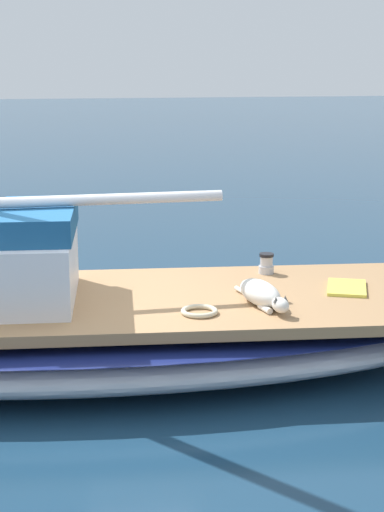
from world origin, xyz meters
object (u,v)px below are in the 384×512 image
sailboat_main (87,331)px  dog_white (262,294)px  deck_towel (347,288)px  deck_winch (266,264)px  coiled_rope (199,311)px

sailboat_main → dog_white: size_ratio=7.89×
dog_white → deck_towel: size_ratio=1.69×
dog_white → deck_towel: 1.02m
deck_winch → dog_white: bearing=160.8°
dog_white → coiled_rope: bearing=100.8°
deck_towel → dog_white: bearing=109.4°
sailboat_main → deck_winch: size_ratio=35.60×
dog_white → deck_winch: 1.13m
sailboat_main → deck_towel: deck_towel is taller
sailboat_main → deck_towel: bearing=-95.2°
coiled_rope → deck_towel: coiled_rope is taller
deck_towel → deck_winch: bearing=38.7°
sailboat_main → deck_towel: 2.51m
sailboat_main → deck_winch: deck_winch is taller
deck_winch → deck_towel: 0.94m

